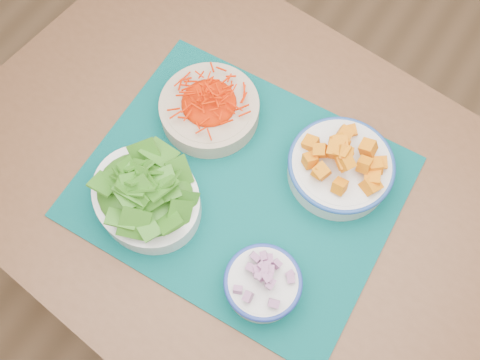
% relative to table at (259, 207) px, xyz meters
% --- Properties ---
extents(ground, '(4.00, 4.00, 0.00)m').
position_rel_table_xyz_m(ground, '(-0.09, 0.24, -0.66)').
color(ground, '#A1754E').
rests_on(ground, ground).
extents(table, '(1.35, 0.96, 0.75)m').
position_rel_table_xyz_m(table, '(0.00, 0.00, 0.00)').
color(table, brown).
rests_on(table, ground).
extents(placemat, '(0.63, 0.52, 0.00)m').
position_rel_table_xyz_m(placemat, '(-0.04, -0.01, 0.09)').
color(placemat, '#003535').
rests_on(placemat, table).
extents(carrot_bowl, '(0.27, 0.27, 0.08)m').
position_rel_table_xyz_m(carrot_bowl, '(-0.18, 0.09, 0.13)').
color(carrot_bowl, '#BFAB8E').
rests_on(carrot_bowl, placemat).
extents(squash_bowl, '(0.27, 0.27, 0.10)m').
position_rel_table_xyz_m(squash_bowl, '(0.11, 0.12, 0.14)').
color(squash_bowl, silver).
rests_on(squash_bowl, placemat).
extents(lettuce_bowl, '(0.27, 0.25, 0.10)m').
position_rel_table_xyz_m(lettuce_bowl, '(-0.17, -0.14, 0.14)').
color(lettuce_bowl, white).
rests_on(lettuce_bowl, placemat).
extents(onion_bowl, '(0.15, 0.15, 0.07)m').
position_rel_table_xyz_m(onion_bowl, '(0.11, -0.16, 0.13)').
color(onion_bowl, silver).
rests_on(onion_bowl, placemat).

